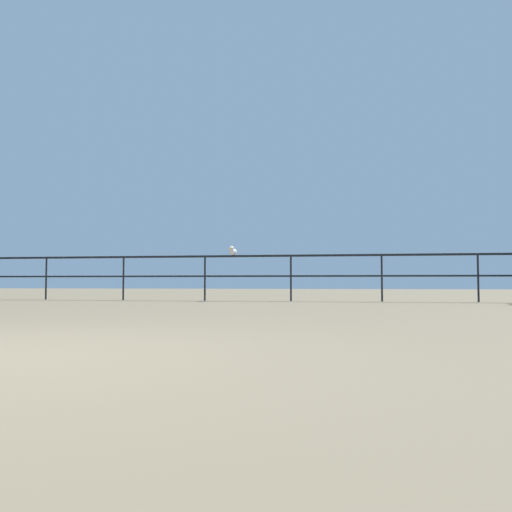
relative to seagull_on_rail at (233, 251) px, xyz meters
name	(u,v)px	position (x,y,z in m)	size (l,w,h in m)	color
pier_railing	(247,267)	(0.35, 0.02, -0.38)	(23.07, 0.05, 1.10)	black
seagull_on_rail	(233,251)	(0.00, 0.00, 0.00)	(0.21, 0.45, 0.22)	white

